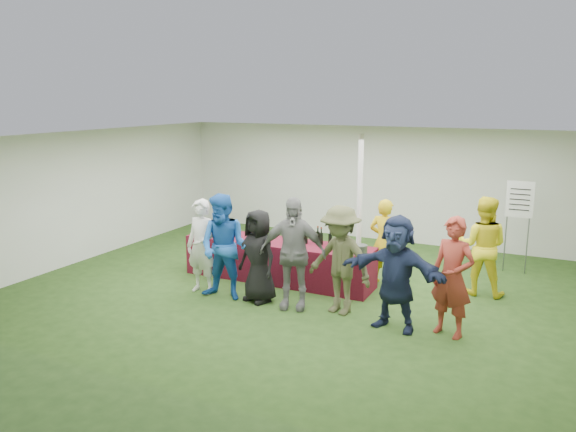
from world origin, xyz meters
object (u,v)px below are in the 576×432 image
at_px(customer_0, 202,246).
at_px(customer_1, 224,247).
at_px(staff_back, 483,246).
at_px(dump_bucket, 361,250).
at_px(staff_pourer, 384,242).
at_px(serving_table, 278,261).
at_px(customer_5, 396,273).
at_px(customer_4, 340,260).
at_px(customer_6, 452,277).
at_px(wine_list_sign, 519,206).
at_px(customer_2, 258,256).
at_px(customer_3, 293,253).

relative_size(customer_0, customer_1, 0.92).
bearing_deg(staff_back, customer_0, 24.34).
distance_m(dump_bucket, staff_back, 2.13).
height_order(staff_pourer, customer_0, customer_0).
height_order(serving_table, customer_5, customer_5).
relative_size(staff_back, customer_4, 0.99).
height_order(customer_0, customer_6, customer_6).
distance_m(customer_0, customer_5, 3.46).
bearing_deg(customer_1, wine_list_sign, 37.63).
relative_size(dump_bucket, customer_5, 0.13).
distance_m(dump_bucket, customer_0, 2.74).
xyz_separation_m(dump_bucket, customer_2, (-1.48, -0.88, -0.06)).
xyz_separation_m(serving_table, customer_1, (-0.39, -1.25, 0.53)).
distance_m(staff_pourer, customer_3, 2.06).
xyz_separation_m(customer_0, customer_6, (4.24, 0.04, 0.04)).
xyz_separation_m(staff_back, customer_6, (-0.16, -1.99, 0.01)).
distance_m(serving_table, wine_list_sign, 4.73).
relative_size(customer_2, customer_6, 0.90).
xyz_separation_m(customer_4, customer_5, (0.95, -0.22, -0.01)).
distance_m(dump_bucket, customer_3, 1.24).
height_order(dump_bucket, customer_6, customer_6).
bearing_deg(customer_2, customer_0, -158.44).
bearing_deg(customer_5, customer_6, 16.18).
bearing_deg(customer_2, customer_6, 18.52).
bearing_deg(customer_6, customer_3, -161.55).
bearing_deg(customer_2, staff_pourer, 66.28).
bearing_deg(staff_pourer, serving_table, 26.67).
relative_size(wine_list_sign, customer_0, 1.09).
distance_m(customer_4, customer_5, 0.98).
bearing_deg(dump_bucket, wine_list_sign, 49.75).
height_order(customer_1, customer_6, customer_1).
bearing_deg(staff_back, customer_3, 36.60).
xyz_separation_m(staff_back, customer_4, (-1.89, -1.89, 0.01)).
bearing_deg(customer_5, customer_4, 174.83).
distance_m(staff_back, customer_1, 4.42).
distance_m(wine_list_sign, customer_0, 6.06).
height_order(wine_list_sign, customer_5, wine_list_sign).
xyz_separation_m(staff_pourer, customer_3, (-0.99, -1.81, 0.12)).
relative_size(customer_2, customer_4, 0.90).
bearing_deg(customer_2, customer_1, -146.66).
relative_size(serving_table, customer_6, 2.06).
xyz_separation_m(wine_list_sign, customer_5, (-1.38, -3.69, -0.46)).
distance_m(customer_3, customer_4, 0.78).
height_order(customer_0, customer_3, customer_3).
height_order(dump_bucket, customer_2, customer_2).
relative_size(staff_back, customer_3, 0.94).
bearing_deg(customer_3, customer_1, 171.20).
relative_size(staff_back, customer_5, 1.00).
bearing_deg(staff_back, serving_table, 13.60).
bearing_deg(dump_bucket, customer_0, -160.00).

